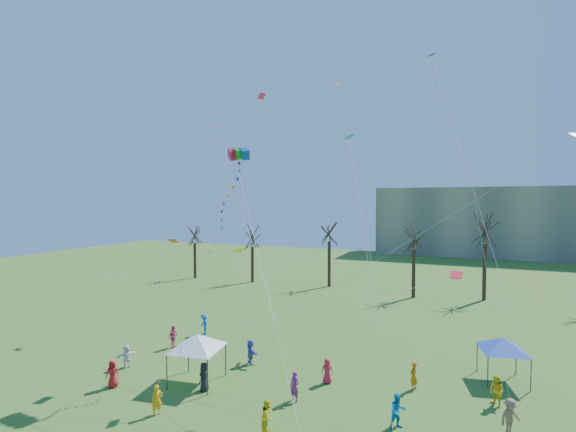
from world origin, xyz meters
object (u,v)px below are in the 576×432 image
at_px(big_box_kite, 229,210).
at_px(canopy_tent_white, 197,341).
at_px(distant_building, 522,222).
at_px(canopy_tent_blue, 503,344).

xyz_separation_m(big_box_kite, canopy_tent_white, (-0.39, -3.38, -8.54)).
xyz_separation_m(distant_building, canopy_tent_blue, (-10.33, -69.25, -5.06)).
distance_m(distant_building, big_box_kite, 79.21).
relative_size(canopy_tent_white, canopy_tent_blue, 1.12).
distance_m(big_box_kite, canopy_tent_blue, 20.63).
relative_size(distant_building, canopy_tent_white, 14.15).
bearing_deg(canopy_tent_white, canopy_tent_blue, 23.36).
xyz_separation_m(big_box_kite, canopy_tent_blue, (18.08, 4.60, -8.82)).
distance_m(canopy_tent_white, canopy_tent_blue, 20.12).
bearing_deg(distant_building, canopy_tent_white, -110.45).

